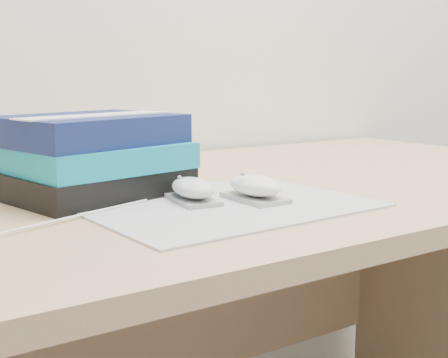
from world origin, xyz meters
TOP-DOWN VIEW (x-y plane):
  - desk at (0.00, 1.64)m, footprint 1.60×0.80m
  - mousepad at (-0.08, 1.43)m, footprint 0.40×0.32m
  - mouse_rear at (-0.11, 1.47)m, footprint 0.07×0.10m
  - mouse_front at (-0.02, 1.43)m, footprint 0.06×0.10m
  - usb_cable at (-0.27, 1.47)m, footprint 0.23×0.08m
  - book_stack at (-0.20, 1.61)m, footprint 0.29×0.25m
  - pouch at (-0.20, 1.70)m, footprint 0.13×0.09m

SIDE VIEW (x-z plane):
  - desk at x=0.00m, z-range 0.13..0.86m
  - mousepad at x=-0.08m, z-range 0.73..0.73m
  - usb_cable at x=-0.27m, z-range 0.73..0.74m
  - mouse_rear at x=-0.11m, z-range 0.73..0.77m
  - mouse_front at x=-0.02m, z-range 0.73..0.77m
  - pouch at x=-0.20m, z-range 0.73..0.84m
  - book_stack at x=-0.20m, z-range 0.73..0.85m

